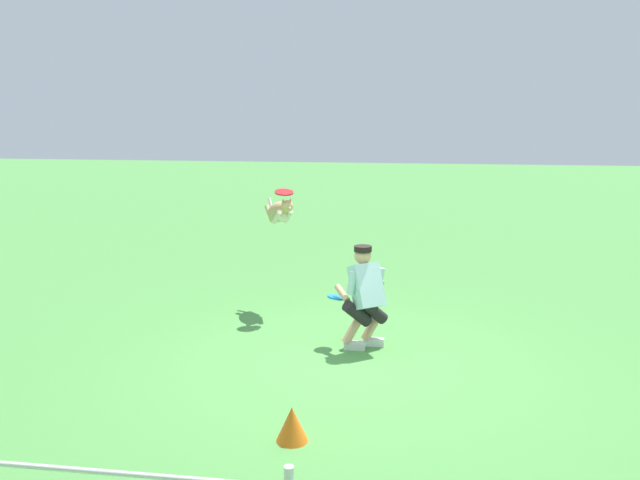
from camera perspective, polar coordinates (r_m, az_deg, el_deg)
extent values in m
plane|color=#4C8F43|center=(7.91, 2.76, -10.76)|extent=(60.00, 60.00, 0.00)
cube|color=silver|center=(8.56, 4.61, -8.68)|extent=(0.26, 0.10, 0.10)
cylinder|color=tan|center=(8.54, 4.45, -7.38)|extent=(0.31, 0.27, 0.37)
cylinder|color=black|center=(8.41, 4.56, -6.06)|extent=(0.41, 0.36, 0.37)
cube|color=silver|center=(8.43, 2.97, -8.99)|extent=(0.26, 0.10, 0.10)
cylinder|color=tan|center=(8.40, 2.81, -7.67)|extent=(0.31, 0.27, 0.37)
cylinder|color=black|center=(8.29, 3.16, -6.30)|extent=(0.41, 0.36, 0.37)
cube|color=#AEDBDF|center=(8.23, 4.01, -3.94)|extent=(0.51, 0.53, 0.58)
cylinder|color=#AEDBDF|center=(8.34, 5.12, -3.34)|extent=(0.16, 0.15, 0.29)
cylinder|color=#AEDBDF|center=(8.13, 2.74, -3.67)|extent=(0.16, 0.15, 0.29)
cylinder|color=tan|center=(8.34, 1.91, -4.58)|extent=(0.23, 0.28, 0.19)
cylinder|color=tan|center=(8.42, 5.07, -4.32)|extent=(0.16, 0.15, 0.27)
sphere|color=tan|center=(8.23, 3.68, -1.36)|extent=(0.21, 0.21, 0.21)
cylinder|color=black|center=(8.21, 3.69, -0.75)|extent=(0.22, 0.22, 0.07)
cylinder|color=black|center=(8.30, 3.33, -0.82)|extent=(0.12, 0.12, 0.02)
ellipsoid|color=tan|center=(9.88, -3.55, 2.41)|extent=(0.58, 0.71, 0.47)
ellipsoid|color=silver|center=(9.74, -3.24, 2.10)|extent=(0.15, 0.20, 0.17)
sphere|color=tan|center=(9.49, -2.80, 2.91)|extent=(0.17, 0.17, 0.17)
cone|color=tan|center=(9.41, -2.62, 2.72)|extent=(0.12, 0.12, 0.09)
cone|color=tan|center=(9.48, -3.16, 3.36)|extent=(0.06, 0.06, 0.07)
cone|color=tan|center=(9.52, -2.53, 3.39)|extent=(0.06, 0.06, 0.07)
cylinder|color=silver|center=(9.70, -3.70, 1.98)|extent=(0.21, 0.29, 0.24)
cylinder|color=silver|center=(9.75, -2.73, 2.04)|extent=(0.21, 0.29, 0.24)
cylinder|color=tan|center=(10.03, -4.34, 2.27)|extent=(0.21, 0.29, 0.24)
cylinder|color=tan|center=(10.08, -3.39, 2.33)|extent=(0.21, 0.29, 0.24)
cylinder|color=silver|center=(10.23, -4.22, 2.98)|extent=(0.14, 0.20, 0.23)
cylinder|color=red|center=(9.50, -3.09, 4.10)|extent=(0.37, 0.37, 0.10)
cylinder|color=#1A81DA|center=(8.45, 1.39, -4.92)|extent=(0.23, 0.23, 0.07)
cone|color=orange|center=(6.22, -2.41, -15.44)|extent=(0.29, 0.29, 0.33)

